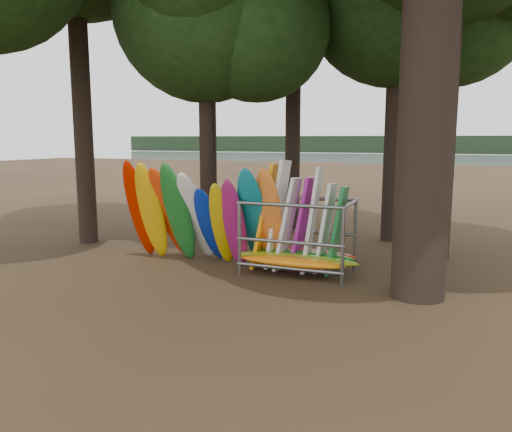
% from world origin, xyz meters
% --- Properties ---
extents(ground, '(120.00, 120.00, 0.00)m').
position_xyz_m(ground, '(0.00, 0.00, 0.00)').
color(ground, '#47331E').
rests_on(ground, ground).
extents(lake, '(160.00, 160.00, 0.00)m').
position_xyz_m(lake, '(0.00, 60.00, 0.00)').
color(lake, gray).
rests_on(lake, ground).
extents(far_shore, '(160.00, 4.00, 4.00)m').
position_xyz_m(far_shore, '(0.00, 110.00, 2.00)').
color(far_shore, black).
rests_on(far_shore, ground).
extents(oak_5, '(6.22, 6.22, 9.88)m').
position_xyz_m(oak_5, '(-1.90, 3.42, 7.16)').
color(oak_5, black).
rests_on(oak_5, ground).
extents(kayak_row, '(4.58, 1.96, 2.98)m').
position_xyz_m(kayak_row, '(-1.03, 1.30, 1.31)').
color(kayak_row, '#B81600').
rests_on(kayak_row, ground).
extents(storage_rack, '(3.21, 1.57, 2.89)m').
position_xyz_m(storage_rack, '(1.72, 1.44, 0.90)').
color(storage_rack, slate).
rests_on(storage_rack, ground).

